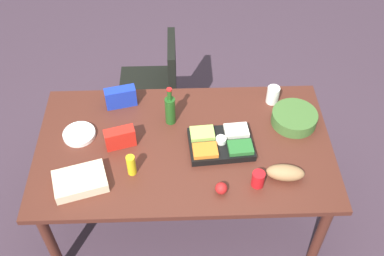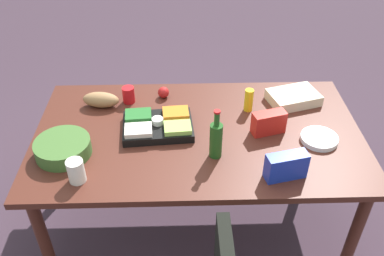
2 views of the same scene
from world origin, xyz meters
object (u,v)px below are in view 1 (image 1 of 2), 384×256
object	(u,v)px
conference_table	(184,152)
mayo_jar	(273,95)
apple_red	(221,188)
mustard_bottle	(131,165)
bread_loaf	(285,173)
office_chair	(154,94)
red_solo_cup	(258,179)
wine_bottle	(170,109)
salad_bowl	(294,118)
sheet_cake	(80,181)
chip_bag_red	(120,138)
veggie_tray	(221,143)
paper_plate_stack	(79,134)
chip_bag_blue	(121,97)

from	to	relation	value
conference_table	mayo_jar	bearing A→B (deg)	31.34
apple_red	mustard_bottle	bearing A→B (deg)	163.18
apple_red	bread_loaf	distance (m)	0.42
conference_table	apple_red	distance (m)	0.46
office_chair	apple_red	bearing A→B (deg)	-70.85
conference_table	bread_loaf	xyz separation A→B (m)	(0.63, -0.29, 0.13)
red_solo_cup	bread_loaf	distance (m)	0.18
wine_bottle	apple_red	distance (m)	0.69
salad_bowl	red_solo_cup	bearing A→B (deg)	-121.66
conference_table	apple_red	bearing A→B (deg)	-60.65
sheet_cake	apple_red	bearing A→B (deg)	-5.45
mustard_bottle	mayo_jar	distance (m)	1.17
conference_table	office_chair	bearing A→B (deg)	104.58
mustard_bottle	chip_bag_red	size ratio (longest dim) A/B	0.76
chip_bag_red	red_solo_cup	xyz separation A→B (m)	(0.87, -0.35, -0.02)
salad_bowl	sheet_cake	size ratio (longest dim) A/B	0.98
veggie_tray	wine_bottle	size ratio (longest dim) A/B	1.43
veggie_tray	apple_red	distance (m)	0.37
red_solo_cup	chip_bag_red	bearing A→B (deg)	157.85
chip_bag_red	salad_bowl	world-z (taller)	chip_bag_red
chip_bag_red	sheet_cake	xyz separation A→B (m)	(-0.23, -0.32, -0.04)
office_chair	veggie_tray	distance (m)	1.20
red_solo_cup	sheet_cake	world-z (taller)	red_solo_cup
office_chair	mayo_jar	xyz separation A→B (m)	(0.90, -0.57, 0.49)
office_chair	paper_plate_stack	world-z (taller)	office_chair
mustard_bottle	chip_bag_blue	world-z (taller)	mustard_bottle
salad_bowl	bread_loaf	bearing A→B (deg)	-107.03
apple_red	red_solo_cup	world-z (taller)	red_solo_cup
bread_loaf	chip_bag_blue	bearing A→B (deg)	147.04
mayo_jar	chip_bag_red	bearing A→B (deg)	-160.34
paper_plate_stack	salad_bowl	size ratio (longest dim) A/B	0.70
mustard_bottle	chip_bag_red	world-z (taller)	mustard_bottle
conference_table	sheet_cake	size ratio (longest dim) A/B	6.20
mustard_bottle	sheet_cake	xyz separation A→B (m)	(-0.31, -0.08, -0.04)
mayo_jar	sheet_cake	xyz separation A→B (m)	(-1.30, -0.71, -0.03)
chip_bag_red	apple_red	bearing A→B (deg)	-32.20
mustard_bottle	bread_loaf	distance (m)	0.96
office_chair	mayo_jar	distance (m)	1.17
conference_table	chip_bag_blue	world-z (taller)	chip_bag_blue
veggie_tray	chip_bag_blue	bearing A→B (deg)	148.28
office_chair	mayo_jar	world-z (taller)	mayo_jar
conference_table	veggie_tray	distance (m)	0.27
red_solo_cup	sheet_cake	size ratio (longest dim) A/B	0.34
bread_loaf	salad_bowl	bearing A→B (deg)	72.97
chip_bag_red	salad_bowl	bearing A→B (deg)	8.02
salad_bowl	wine_bottle	bearing A→B (deg)	177.48
apple_red	mayo_jar	size ratio (longest dim) A/B	0.57
paper_plate_stack	red_solo_cup	distance (m)	1.25
paper_plate_stack	mustard_bottle	bearing A→B (deg)	-40.91
paper_plate_stack	chip_bag_red	world-z (taller)	chip_bag_red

